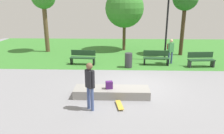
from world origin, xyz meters
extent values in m
plane|color=gray|center=(0.00, 0.00, 0.00)|extent=(28.00, 28.00, 0.00)
cube|color=#387A2D|center=(0.00, 8.15, 0.00)|extent=(26.60, 11.69, 0.01)
cube|color=gray|center=(-1.13, -1.40, 0.18)|extent=(3.17, 0.90, 0.36)
cube|color=#4C1E66|center=(-1.23, -1.44, 0.52)|extent=(0.32, 0.26, 0.32)
cylinder|color=#3F5184|center=(-1.95, -2.54, 0.44)|extent=(0.12, 0.12, 0.88)
cylinder|color=#3F5184|center=(-1.79, -2.69, 0.44)|extent=(0.12, 0.12, 0.88)
cube|color=black|center=(-1.87, -2.61, 1.21)|extent=(0.37, 0.37, 0.66)
cylinder|color=black|center=(-1.99, -2.49, 1.23)|extent=(0.09, 0.09, 0.60)
cylinder|color=black|center=(-1.75, -2.74, 1.23)|extent=(0.09, 0.09, 0.60)
sphere|color=brown|center=(-1.87, -2.61, 1.68)|extent=(0.24, 0.24, 0.24)
cube|color=gold|center=(-0.80, -2.34, 0.07)|extent=(0.34, 0.82, 0.02)
cylinder|color=silver|center=(-0.92, -2.08, 0.03)|extent=(0.04, 0.06, 0.06)
cylinder|color=silver|center=(-0.77, -2.05, 0.03)|extent=(0.04, 0.06, 0.06)
cylinder|color=silver|center=(-0.83, -2.63, 0.03)|extent=(0.04, 0.06, 0.06)
cylinder|color=silver|center=(-0.67, -2.61, 0.03)|extent=(0.04, 0.06, 0.06)
cube|color=#1E4223|center=(1.53, 3.49, 0.45)|extent=(1.62, 0.50, 0.06)
cube|color=#1E4223|center=(1.54, 3.71, 0.73)|extent=(1.60, 0.12, 0.36)
cube|color=black|center=(2.27, 3.46, 0.23)|extent=(0.09, 0.40, 0.45)
cube|color=black|center=(0.80, 3.52, 0.23)|extent=(0.09, 0.40, 0.45)
cube|color=#1E4223|center=(-3.17, 3.44, 0.45)|extent=(1.63, 0.56, 0.06)
cube|color=#1E4223|center=(-3.16, 3.66, 0.73)|extent=(1.60, 0.18, 0.36)
cube|color=black|center=(-2.44, 3.38, 0.23)|extent=(0.11, 0.40, 0.45)
cube|color=black|center=(-3.91, 3.50, 0.23)|extent=(0.11, 0.40, 0.45)
cube|color=#1E4223|center=(4.26, 3.13, 0.45)|extent=(1.63, 0.58, 0.06)
cube|color=#1E4223|center=(4.24, 3.35, 0.73)|extent=(1.60, 0.21, 0.36)
cube|color=#2D2D33|center=(4.99, 3.20, 0.23)|extent=(0.12, 0.40, 0.45)
cube|color=#2D2D33|center=(3.52, 3.06, 0.23)|extent=(0.12, 0.40, 0.45)
cylinder|color=brown|center=(-6.70, 7.22, 1.88)|extent=(0.34, 0.34, 3.76)
cylinder|color=#42301E|center=(3.88, 6.38, 1.83)|extent=(0.28, 0.28, 3.65)
cylinder|color=#4C3823|center=(-0.43, 8.06, 1.25)|extent=(0.25, 0.25, 2.50)
sphere|color=#387F2D|center=(-0.43, 8.06, 3.44)|extent=(3.12, 3.12, 3.12)
cylinder|color=black|center=(2.34, 4.78, 2.02)|extent=(0.12, 0.12, 4.04)
cylinder|color=#333338|center=(-0.25, 2.89, 0.45)|extent=(0.46, 0.46, 0.91)
cylinder|color=#3F5184|center=(2.61, 3.89, 0.39)|extent=(0.12, 0.12, 0.78)
cylinder|color=#3F5184|center=(2.40, 3.81, 0.39)|extent=(0.12, 0.12, 0.78)
cube|color=#3F8C4C|center=(2.50, 3.85, 1.08)|extent=(0.37, 0.31, 0.59)
cylinder|color=#3F8C4C|center=(2.66, 3.92, 1.10)|extent=(0.09, 0.09, 0.54)
cylinder|color=#3F8C4C|center=(2.35, 3.79, 1.10)|extent=(0.09, 0.09, 0.54)
sphere|color=tan|center=(2.50, 3.85, 1.51)|extent=(0.21, 0.21, 0.21)
cube|color=maroon|center=(2.44, 4.00, 1.11)|extent=(0.30, 0.25, 0.36)
camera|label=1|loc=(-0.83, -9.71, 3.78)|focal=34.04mm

